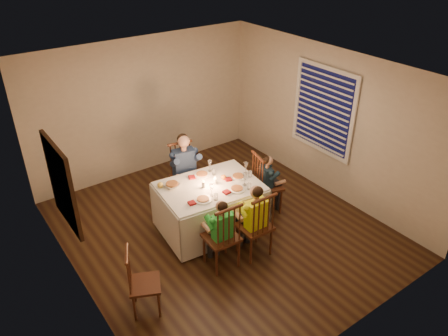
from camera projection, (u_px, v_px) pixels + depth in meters
ground at (222, 229)px, 7.04m from camera, size 5.00×5.00×0.00m
wall_left at (70, 211)px, 5.25m from camera, size 0.02×5.00×2.60m
wall_right at (328, 122)px, 7.54m from camera, size 0.02×5.00×2.60m
wall_back at (144, 107)px, 8.16m from camera, size 4.50×0.02×2.60m
ceiling at (222, 72)px, 5.75m from camera, size 5.00×5.00×0.00m
dining_table at (210, 198)px, 6.79m from camera, size 1.66×1.27×0.78m
chair_adult at (187, 202)px, 7.72m from camera, size 0.52×0.50×1.10m
chair_near_left at (221, 264)px, 6.33m from camera, size 0.48×0.46×1.10m
chair_near_right at (253, 252)px, 6.55m from camera, size 0.47×0.45×1.10m
chair_end at (266, 210)px, 7.51m from camera, size 0.52×0.54×1.10m
chair_extra at (148, 308)px, 5.61m from camera, size 0.51×0.52×0.96m
adult at (187, 202)px, 7.72m from camera, size 0.56×0.53×1.30m
child_green at (221, 264)px, 6.33m from camera, size 0.39×0.36×1.10m
child_yellow at (253, 252)px, 6.55m from camera, size 0.43×0.40×1.18m
child_teal at (266, 210)px, 7.51m from camera, size 0.38×0.40×1.04m
setting_adult at (202, 175)px, 6.94m from camera, size 0.29×0.29×0.02m
setting_green at (203, 200)px, 6.32m from camera, size 0.29×0.29×0.02m
setting_yellow at (237, 189)px, 6.57m from camera, size 0.29×0.29×0.02m
setting_teal at (238, 177)px, 6.88m from camera, size 0.29×0.29×0.02m
candle_left at (203, 185)px, 6.60m from camera, size 0.06×0.06×0.10m
candle_right at (215, 181)px, 6.69m from camera, size 0.06×0.06×0.10m
squash at (160, 185)px, 6.60m from camera, size 0.09×0.09×0.09m
orange_fruit at (224, 177)px, 6.81m from camera, size 0.08×0.08×0.08m
serving_bowl at (172, 185)px, 6.63m from camera, size 0.26×0.26×0.06m
wall_mirror at (62, 185)px, 5.38m from camera, size 0.06×0.95×1.15m
window_blinds at (323, 110)px, 7.49m from camera, size 0.07×1.34×1.54m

